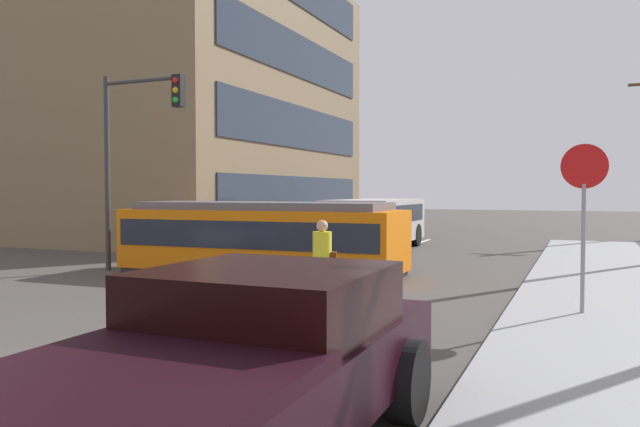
% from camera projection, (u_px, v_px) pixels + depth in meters
% --- Properties ---
extents(ground_plane, '(120.00, 120.00, 0.00)m').
position_uv_depth(ground_plane, '(302.00, 280.00, 15.21)').
color(ground_plane, '#48443E').
extents(sidewalk_curb_right, '(3.20, 36.00, 0.14)m').
position_uv_depth(sidewalk_curb_right, '(609.00, 339.00, 8.85)').
color(sidewalk_curb_right, '#959798').
rests_on(sidewalk_curb_right, ground).
extents(lane_stripe_1, '(0.16, 2.40, 0.01)m').
position_uv_depth(lane_stripe_1, '(40.00, 362.00, 7.88)').
color(lane_stripe_1, silver).
rests_on(lane_stripe_1, ground).
extents(lane_stripe_2, '(0.16, 2.40, 0.01)m').
position_uv_depth(lane_stripe_2, '(213.00, 308.00, 11.54)').
color(lane_stripe_2, silver).
rests_on(lane_stripe_2, ground).
extents(lane_stripe_3, '(0.16, 2.40, 0.01)m').
position_uv_depth(lane_stripe_3, '(382.00, 254.00, 21.25)').
color(lane_stripe_3, silver).
rests_on(lane_stripe_3, ground).
extents(lane_stripe_4, '(0.16, 2.40, 0.01)m').
position_uv_depth(lane_stripe_4, '(423.00, 241.00, 26.75)').
color(lane_stripe_4, silver).
rests_on(lane_stripe_4, ground).
extents(corner_building, '(17.54, 16.17, 12.80)m').
position_uv_depth(corner_building, '(145.00, 109.00, 31.08)').
color(corner_building, '#816B4C').
rests_on(corner_building, ground).
extents(streetcar_tram, '(7.62, 2.78, 1.93)m').
position_uv_depth(streetcar_tram, '(262.00, 237.00, 16.28)').
color(streetcar_tram, orange).
rests_on(streetcar_tram, ground).
extents(city_bus, '(2.59, 5.60, 1.90)m').
position_uv_depth(city_bus, '(375.00, 221.00, 23.32)').
color(city_bus, '#BAB3B3').
rests_on(city_bus, ground).
extents(pedestrian_crossing, '(0.48, 0.36, 1.67)m').
position_uv_depth(pedestrian_crossing, '(323.00, 258.00, 11.54)').
color(pedestrian_crossing, '#273040').
rests_on(pedestrian_crossing, ground).
extents(pickup_truck_parked, '(2.29, 5.01, 1.55)m').
position_uv_depth(pickup_truck_parked, '(238.00, 368.00, 4.87)').
color(pickup_truck_parked, black).
rests_on(pickup_truck_parked, ground).
extents(parked_sedan_mid, '(2.01, 4.19, 1.19)m').
position_uv_depth(parked_sedan_mid, '(214.00, 236.00, 21.56)').
color(parked_sedan_mid, silver).
rests_on(parked_sedan_mid, ground).
extents(parked_sedan_far, '(2.11, 4.11, 1.19)m').
position_uv_depth(parked_sedan_far, '(285.00, 227.00, 27.20)').
color(parked_sedan_far, '#A62725').
rests_on(parked_sedan_far, ground).
extents(stop_sign, '(0.76, 0.07, 2.88)m').
position_uv_depth(stop_sign, '(584.00, 192.00, 10.35)').
color(stop_sign, gray).
rests_on(stop_sign, sidewalk_curb_right).
extents(traffic_light_mast, '(2.64, 0.33, 5.38)m').
position_uv_depth(traffic_light_mast, '(135.00, 135.00, 16.50)').
color(traffic_light_mast, '#333333').
rests_on(traffic_light_mast, ground).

